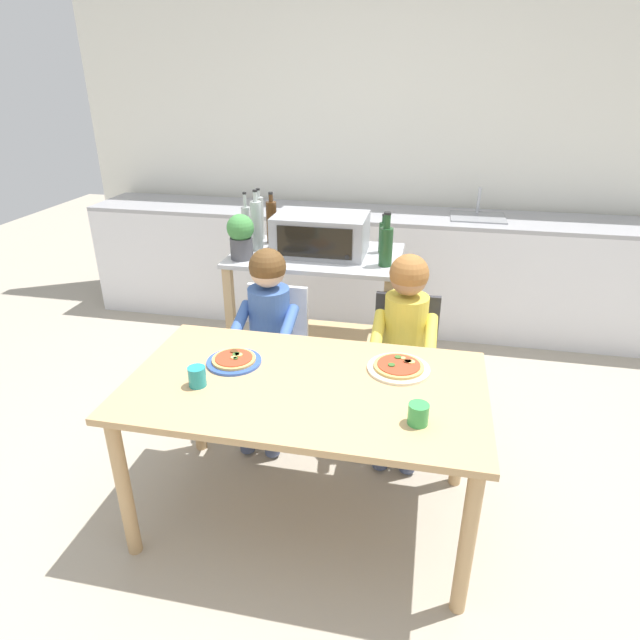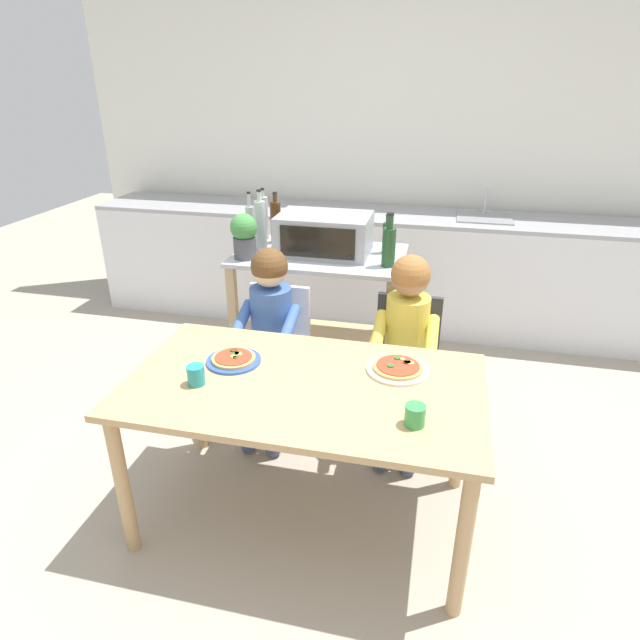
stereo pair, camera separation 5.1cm
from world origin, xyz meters
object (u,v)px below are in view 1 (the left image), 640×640
object	(u,v)px
bottle_brown_beer	(257,225)
drinking_cup_teal	(197,377)
toaster_oven	(321,234)
pizza_plate_blue_rimmed	(234,360)
dining_table	(305,401)
kitchen_island_cart	(317,300)
dining_chair_left	(274,348)
bottle_dark_olive_oil	(272,222)
bottle_tall_green_wine	(259,218)
dining_chair_right	(403,360)
bottle_clear_vinegar	(383,237)
child_in_yellow_shirt	(404,334)
bottle_slim_sauce	(386,245)
pizza_plate_cream	(399,367)
drinking_cup_green	(418,414)
bottle_squat_spirits	(246,225)
potted_herb_plant	(241,235)
child_in_blue_striped_shirt	(267,324)

from	to	relation	value
bottle_brown_beer	drinking_cup_teal	xyz separation A→B (m)	(0.14, -1.26, -0.29)
toaster_oven	pizza_plate_blue_rimmed	size ratio (longest dim) A/B	2.23
toaster_oven	dining_table	size ratio (longest dim) A/B	0.36
kitchen_island_cart	dining_chair_left	bearing A→B (deg)	-107.96
bottle_dark_olive_oil	bottle_tall_green_wine	size ratio (longest dim) A/B	0.99
dining_chair_right	bottle_clear_vinegar	bearing A→B (deg)	109.24
child_in_yellow_shirt	toaster_oven	bearing A→B (deg)	134.06
bottle_slim_sauce	pizza_plate_cream	size ratio (longest dim) A/B	1.11
dining_chair_right	drinking_cup_green	world-z (taller)	dining_chair_right
bottle_slim_sauce	bottle_tall_green_wine	bearing A→B (deg)	156.50
bottle_squat_spirits	drinking_cup_teal	world-z (taller)	bottle_squat_spirits
bottle_squat_spirits	potted_herb_plant	world-z (taller)	bottle_squat_spirits
bottle_squat_spirits	pizza_plate_blue_rimmed	distance (m)	1.19
bottle_squat_spirits	child_in_yellow_shirt	bearing A→B (deg)	-30.69
bottle_clear_vinegar	dining_table	distance (m)	1.32
bottle_slim_sauce	child_in_blue_striped_shirt	size ratio (longest dim) A/B	0.28
bottle_slim_sauce	drinking_cup_green	distance (m)	1.26
drinking_cup_teal	dining_chair_right	bearing A→B (deg)	46.08
potted_herb_plant	pizza_plate_blue_rimmed	distance (m)	0.96
dining_chair_right	bottle_slim_sauce	bearing A→B (deg)	116.57
bottle_dark_olive_oil	bottle_slim_sauce	distance (m)	0.80
pizza_plate_cream	bottle_brown_beer	bearing A→B (deg)	134.23
bottle_slim_sauce	child_in_yellow_shirt	bearing A→B (deg)	-70.21
toaster_oven	kitchen_island_cart	bearing A→B (deg)	-144.64
kitchen_island_cart	bottle_clear_vinegar	distance (m)	0.56
bottle_tall_green_wine	toaster_oven	bearing A→B (deg)	-25.90
kitchen_island_cart	dining_table	size ratio (longest dim) A/B	0.68
child_in_yellow_shirt	bottle_clear_vinegar	bearing A→B (deg)	106.02
dining_table	pizza_plate_blue_rimmed	size ratio (longest dim) A/B	6.14
dining_chair_right	pizza_plate_blue_rimmed	size ratio (longest dim) A/B	3.35
dining_table	child_in_yellow_shirt	bearing A→B (deg)	58.20
drinking_cup_green	potted_herb_plant	bearing A→B (deg)	132.68
dining_chair_left	pizza_plate_cream	xyz separation A→B (m)	(0.72, -0.51, 0.25)
pizza_plate_cream	bottle_clear_vinegar	bearing A→B (deg)	100.01
bottle_dark_olive_oil	bottle_tall_green_wine	xyz separation A→B (m)	(-0.11, 0.07, 0.00)
bottle_tall_green_wine	pizza_plate_blue_rimmed	distance (m)	1.35
bottle_clear_vinegar	child_in_blue_striped_shirt	distance (m)	0.91
dining_table	pizza_plate_cream	distance (m)	0.43
dining_chair_right	child_in_blue_striped_shirt	bearing A→B (deg)	-169.44
bottle_brown_beer	dining_chair_right	distance (m)	1.18
bottle_clear_vinegar	potted_herb_plant	bearing A→B (deg)	-159.92
child_in_blue_striped_shirt	child_in_yellow_shirt	xyz separation A→B (m)	(0.72, 0.02, 0.01)
bottle_squat_spirits	dining_chair_left	xyz separation A→B (m)	(0.31, -0.51, -0.55)
bottle_tall_green_wine	dining_chair_left	distance (m)	0.93
bottle_dark_olive_oil	potted_herb_plant	xyz separation A→B (m)	(-0.08, -0.34, 0.00)
bottle_brown_beer	bottle_slim_sauce	world-z (taller)	bottle_brown_beer
bottle_squat_spirits	dining_chair_right	bearing A→B (deg)	-25.62
child_in_blue_striped_shirt	pizza_plate_cream	size ratio (longest dim) A/B	3.91
bottle_dark_olive_oil	dining_chair_left	xyz separation A→B (m)	(0.17, -0.61, -0.56)
bottle_dark_olive_oil	bottle_tall_green_wine	world-z (taller)	bottle_tall_green_wine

